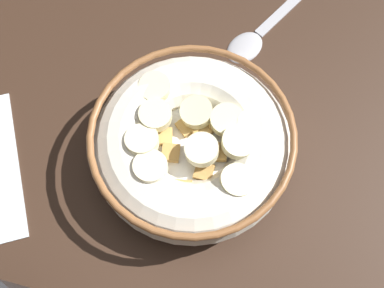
% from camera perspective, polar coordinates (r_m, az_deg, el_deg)
% --- Properties ---
extents(ground_plane, '(1.21, 1.21, 0.02)m').
position_cam_1_polar(ground_plane, '(0.43, -0.00, -2.01)').
color(ground_plane, '#332116').
extents(cereal_bowl, '(0.17, 0.17, 0.06)m').
position_cam_1_polar(cereal_bowl, '(0.39, 0.02, -0.07)').
color(cereal_bowl, silver).
rests_on(cereal_bowl, ground_plane).
extents(spoon, '(0.13, 0.09, 0.01)m').
position_cam_1_polar(spoon, '(0.48, 7.96, 13.09)').
color(spoon, '#A5A5AD').
rests_on(spoon, ground_plane).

